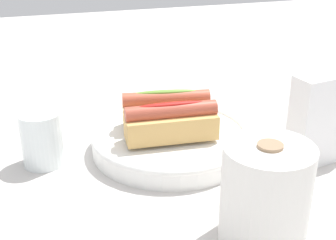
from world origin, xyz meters
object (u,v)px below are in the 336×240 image
(hotdog_front, at_px, (165,109))
(water_glass, at_px, (42,140))
(napkin_box, at_px, (323,119))
(serving_bowl, at_px, (168,140))
(hotdog_back, at_px, (171,122))
(paper_towel_roll, at_px, (265,194))

(hotdog_front, distance_m, water_glass, 0.21)
(water_glass, distance_m, napkin_box, 0.45)
(serving_bowl, distance_m, water_glass, 0.21)
(serving_bowl, height_order, hotdog_back, hotdog_back)
(hotdog_front, bearing_deg, napkin_box, 149.51)
(water_glass, height_order, napkin_box, napkin_box)
(water_glass, bearing_deg, hotdog_back, 168.47)
(hotdog_back, distance_m, napkin_box, 0.24)
(hotdog_front, distance_m, hotdog_back, 0.06)
(water_glass, bearing_deg, serving_bowl, 176.03)
(water_glass, xyz_separation_m, paper_towel_roll, (-0.25, 0.28, 0.02))
(hotdog_front, xyz_separation_m, paper_towel_roll, (-0.04, 0.29, 0.00))
(serving_bowl, distance_m, paper_towel_roll, 0.27)
(water_glass, relative_size, paper_towel_roll, 0.67)
(paper_towel_roll, bearing_deg, water_glass, -47.53)
(hotdog_back, relative_size, water_glass, 1.70)
(hotdog_back, height_order, napkin_box, napkin_box)
(hotdog_back, distance_m, paper_towel_roll, 0.24)
(hotdog_front, height_order, paper_towel_roll, paper_towel_roll)
(serving_bowl, bearing_deg, hotdog_back, 83.99)
(serving_bowl, bearing_deg, hotdog_front, -96.01)
(serving_bowl, distance_m, hotdog_front, 0.05)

